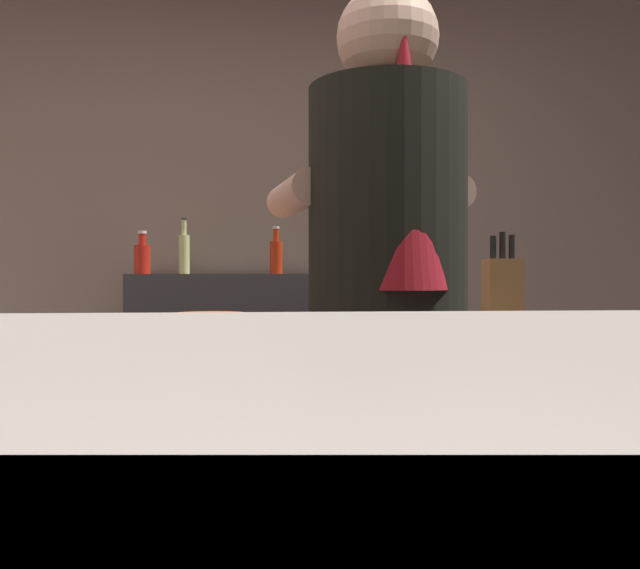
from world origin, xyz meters
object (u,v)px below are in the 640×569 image
(bottle_olive_oil, at_px, (276,256))
(bottle_hot_sauce, at_px, (184,252))
(knife_block, at_px, (502,291))
(bottle_soy, at_px, (142,257))
(mixing_bowl, at_px, (210,323))
(chefs_knife, at_px, (459,328))
(bartender, at_px, (388,318))

(bottle_olive_oil, bearing_deg, bottle_hot_sauce, 166.71)
(knife_block, xyz_separation_m, bottle_soy, (-1.25, 1.32, 0.13))
(mixing_bowl, distance_m, chefs_knife, 0.69)
(chefs_knife, distance_m, bottle_hot_sauce, 1.70)
(bartender, distance_m, knife_block, 0.64)
(bottle_soy, distance_m, bottle_olive_oil, 0.63)
(bartender, relative_size, bottle_hot_sauce, 6.33)
(bartender, height_order, mixing_bowl, bartender)
(bottle_hot_sauce, bearing_deg, bottle_olive_oil, -13.29)
(bartender, bearing_deg, mixing_bowl, 40.92)
(bottle_hot_sauce, distance_m, bottle_olive_oil, 0.45)
(mixing_bowl, xyz_separation_m, chefs_knife, (0.68, 0.06, -0.02))
(bottle_hot_sauce, relative_size, bottle_olive_oil, 1.20)
(mixing_bowl, relative_size, bottle_hot_sauce, 0.73)
(bartender, bearing_deg, chefs_knife, -43.01)
(mixing_bowl, xyz_separation_m, bottle_olive_oil, (0.21, 1.37, 0.22))
(chefs_knife, distance_m, bottle_soy, 1.78)
(bartender, xyz_separation_m, bottle_hot_sauce, (-0.63, 1.82, 0.20))
(chefs_knife, height_order, bottle_soy, bottle_soy)
(bartender, distance_m, chefs_knife, 0.50)
(knife_block, xyz_separation_m, bottle_olive_oil, (-0.63, 1.24, 0.14))
(mixing_bowl, distance_m, bottle_soy, 1.52)
(chefs_knife, relative_size, bottle_hot_sauce, 0.90)
(mixing_bowl, relative_size, bottle_olive_oil, 0.88)
(knife_block, bearing_deg, mixing_bowl, -171.20)
(chefs_knife, xyz_separation_m, bottle_hot_sauce, (-0.91, 1.41, 0.26))
(bottle_hot_sauce, bearing_deg, bottle_soy, -172.38)
(bartender, relative_size, mixing_bowl, 8.63)
(knife_block, relative_size, chefs_knife, 1.16)
(bottle_soy, bearing_deg, chefs_knife, -51.51)
(knife_block, xyz_separation_m, bottle_hot_sauce, (-1.06, 1.34, 0.16))
(bartender, relative_size, chefs_knife, 7.03)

